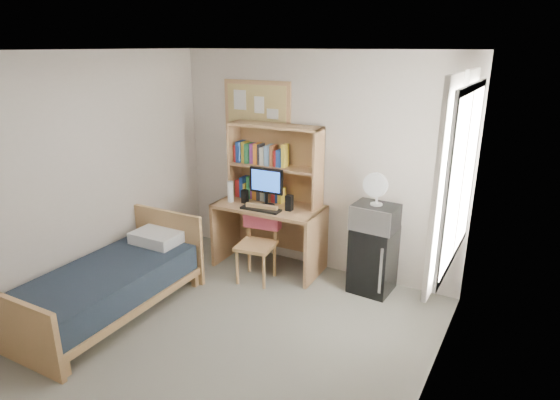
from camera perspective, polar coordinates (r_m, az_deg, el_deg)
The scene contains 25 objects.
floor at distance 4.50m, azimuth -8.69°, elevation -17.95°, with size 3.60×4.20×0.02m, color gray.
ceiling at distance 3.64m, azimuth -10.75°, elevation 17.44°, with size 3.60×4.20×0.02m, color silver.
wall_back at distance 5.58m, azimuth 4.14°, elevation 4.42°, with size 3.60×0.04×2.60m, color silver.
wall_left at distance 5.17m, azimuth -25.28°, elevation 1.55°, with size 0.04×4.20×2.60m, color silver.
wall_right at distance 3.13m, azimuth 17.10°, elevation -7.83°, with size 0.04×4.20×2.60m, color silver.
window_unit at distance 4.15m, azimuth 20.72°, elevation 2.67°, with size 0.10×1.40×1.70m, color white.
curtain_left at distance 3.78m, azimuth 19.21°, elevation 1.35°, with size 0.04×0.55×1.70m, color white.
curtain_right at distance 4.54m, azimuth 21.24°, elevation 3.88°, with size 0.04×0.55×1.70m, color white.
bulletin_board at distance 5.83m, azimuth -2.83°, elevation 11.25°, with size 0.94×0.03×0.64m, color tan.
poster_wave at distance 6.12m, azimuth -5.23°, elevation 5.17°, with size 0.30×0.01×0.42m, color #244990.
poster_japan at distance 6.25m, azimuth -5.11°, elevation 0.97°, with size 0.28×0.01×0.36m, color red.
desk at distance 5.76m, azimuth -1.32°, elevation -4.45°, with size 1.30×0.65×0.81m, color tan.
desk_chair at distance 5.43m, azimuth -2.96°, elevation -5.49°, with size 0.45×0.45×0.89m, color tan.
mini_fridge at distance 5.35m, azimuth 11.29°, elevation -7.08°, with size 0.44×0.44×0.75m, color black.
bed at distance 5.16m, azimuth -20.17°, elevation -10.41°, with size 0.92×1.84×0.51m, color #19222E.
hutch at distance 5.61m, azimuth -0.65°, elevation 4.40°, with size 1.16×0.30×0.95m, color tan.
monitor at distance 5.50m, azimuth -1.67°, elevation 1.42°, with size 0.42×0.03×0.45m, color black.
keyboard at distance 5.45m, azimuth -2.36°, elevation -1.12°, with size 0.48×0.15×0.02m, color black.
speaker_left at distance 5.68m, azimuth -4.30°, elevation 0.43°, with size 0.07×0.07×0.16m, color black.
speaker_right at distance 5.40m, azimuth 1.13°, elevation -0.36°, with size 0.08×0.08×0.18m, color black.
water_bottle at distance 5.73m, azimuth -6.06°, elevation 1.02°, with size 0.08×0.08×0.26m, color white.
hoodie at distance 5.50m, azimuth -2.17°, elevation -2.37°, with size 0.44×0.13×0.21m, color #CF4F65.
microwave at distance 5.13m, azimuth 11.56°, elevation -2.01°, with size 0.47×0.35×0.27m, color silver.
desk_fan at distance 5.04m, azimuth 11.77°, elevation 1.17°, with size 0.26×0.26×0.33m, color white.
pillow at distance 5.49m, azimuth -14.80°, elevation -4.42°, with size 0.53×0.37×0.13m, color white.
Camera 1 is at (2.35, -2.78, 2.64)m, focal length 30.00 mm.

